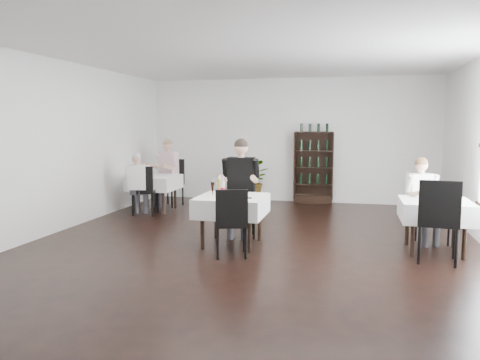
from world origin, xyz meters
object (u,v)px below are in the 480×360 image
Objects in this scene: potted_tree at (252,180)px; diner_main at (240,180)px; main_table at (232,206)px; wine_shelf at (314,168)px.

diner_main is at bearing -81.02° from potted_tree.
potted_tree is (-0.57, 4.13, -0.09)m from main_table.
diner_main reaches higher than main_table.
main_table is 0.74m from diner_main.
wine_shelf is at bearing 7.19° from potted_tree.
diner_main is at bearing -104.16° from wine_shelf.
wine_shelf is 1.64× the size of potted_tree.
potted_tree is 3.54m from diner_main.
main_table is 4.17m from potted_tree.
wine_shelf reaches higher than diner_main.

